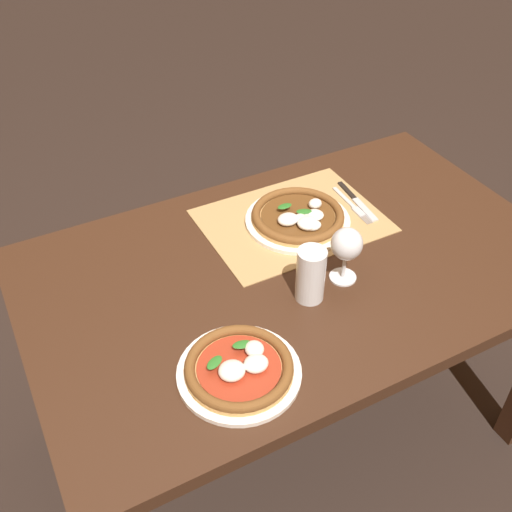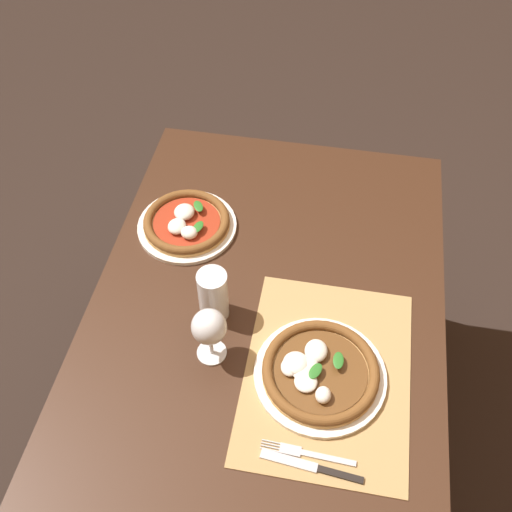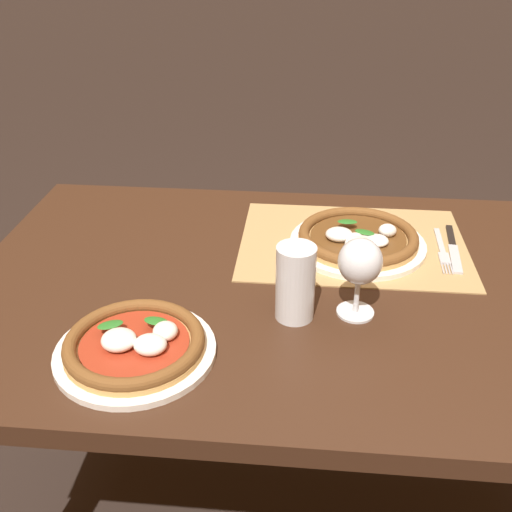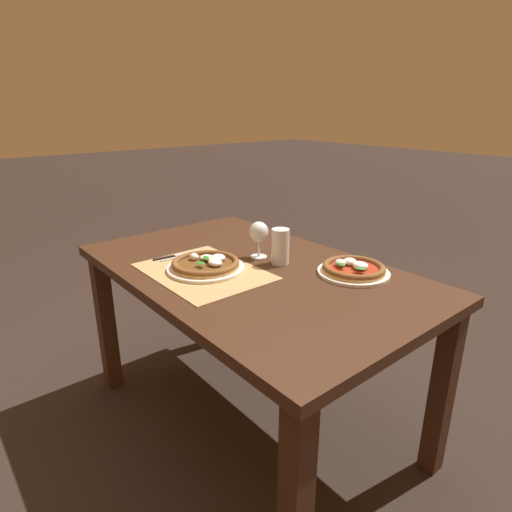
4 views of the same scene
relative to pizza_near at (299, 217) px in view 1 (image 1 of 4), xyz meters
name	(u,v)px [view 1 (image 1 of 4)]	position (x,y,z in m)	size (l,w,h in m)	color
ground_plane	(287,426)	(0.09, 0.15, -0.76)	(24.00, 24.00, 0.00)	black
dining_table	(295,291)	(0.09, 0.15, -0.12)	(1.42, 0.87, 0.74)	#382114
paper_placemat	(292,221)	(0.01, -0.02, -0.02)	(0.50, 0.37, 0.00)	#A88451
pizza_near	(299,217)	(0.00, 0.00, 0.00)	(0.30, 0.30, 0.05)	silver
pizza_far	(239,369)	(0.39, 0.41, 0.00)	(0.27, 0.27, 0.05)	silver
wine_glass	(347,246)	(0.02, 0.25, 0.08)	(0.08, 0.08, 0.16)	silver
pint_glass	(311,276)	(0.13, 0.27, 0.05)	(0.07, 0.07, 0.15)	silver
fork	(352,205)	(-0.18, 0.00, -0.02)	(0.03, 0.20, 0.00)	#B7B7BC
knife	(357,201)	(-0.21, -0.01, -0.02)	(0.04, 0.22, 0.01)	black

